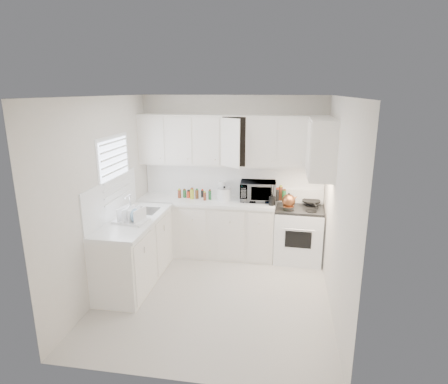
% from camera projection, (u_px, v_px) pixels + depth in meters
% --- Properties ---
extents(floor, '(3.20, 3.20, 0.00)m').
position_uv_depth(floor, '(216.00, 294.00, 5.10)').
color(floor, beige).
rests_on(floor, ground).
extents(ceiling, '(3.20, 3.20, 0.00)m').
position_uv_depth(ceiling, '(214.00, 96.00, 4.42)').
color(ceiling, white).
rests_on(ceiling, ground).
extents(wall_back, '(3.00, 0.00, 3.00)m').
position_uv_depth(wall_back, '(233.00, 175.00, 6.28)').
color(wall_back, silver).
rests_on(wall_back, ground).
extents(wall_front, '(3.00, 0.00, 3.00)m').
position_uv_depth(wall_front, '(180.00, 255.00, 3.23)').
color(wall_front, silver).
rests_on(wall_front, ground).
extents(wall_left, '(0.00, 3.20, 3.20)m').
position_uv_depth(wall_left, '(104.00, 197.00, 4.99)').
color(wall_left, silver).
rests_on(wall_left, ground).
extents(wall_right, '(0.00, 3.20, 3.20)m').
position_uv_depth(wall_right, '(338.00, 208.00, 4.52)').
color(wall_right, silver).
rests_on(wall_right, ground).
extents(window_blinds, '(0.06, 0.96, 1.06)m').
position_uv_depth(window_blinds, '(115.00, 173.00, 5.26)').
color(window_blinds, white).
rests_on(window_blinds, wall_left).
extents(lower_cabinets_back, '(2.22, 0.60, 0.90)m').
position_uv_depth(lower_cabinets_back, '(207.00, 228.00, 6.28)').
color(lower_cabinets_back, silver).
rests_on(lower_cabinets_back, floor).
extents(lower_cabinets_left, '(0.60, 1.60, 0.90)m').
position_uv_depth(lower_cabinets_left, '(135.00, 252.00, 5.36)').
color(lower_cabinets_left, silver).
rests_on(lower_cabinets_left, floor).
extents(countertop_back, '(2.24, 0.64, 0.05)m').
position_uv_depth(countertop_back, '(206.00, 201.00, 6.14)').
color(countertop_back, white).
rests_on(countertop_back, lower_cabinets_back).
extents(countertop_left, '(0.64, 1.62, 0.05)m').
position_uv_depth(countertop_left, '(134.00, 220.00, 5.23)').
color(countertop_left, white).
rests_on(countertop_left, lower_cabinets_left).
extents(backsplash_back, '(2.98, 0.02, 0.55)m').
position_uv_depth(backsplash_back, '(233.00, 180.00, 6.29)').
color(backsplash_back, white).
rests_on(backsplash_back, wall_back).
extents(backsplash_left, '(0.02, 1.60, 0.55)m').
position_uv_depth(backsplash_left, '(112.00, 198.00, 5.20)').
color(backsplash_left, white).
rests_on(backsplash_left, wall_left).
extents(upper_cabinets_back, '(3.00, 0.33, 0.80)m').
position_uv_depth(upper_cabinets_back, '(231.00, 165.00, 6.07)').
color(upper_cabinets_back, silver).
rests_on(upper_cabinets_back, wall_back).
extents(upper_cabinets_right, '(0.33, 0.90, 0.80)m').
position_uv_depth(upper_cabinets_right, '(319.00, 177.00, 5.28)').
color(upper_cabinets_right, silver).
rests_on(upper_cabinets_right, wall_right).
extents(sink, '(0.42, 0.38, 0.30)m').
position_uv_depth(sink, '(142.00, 203.00, 5.53)').
color(sink, gray).
rests_on(sink, countertop_left).
extents(stove, '(0.76, 0.64, 1.13)m').
position_uv_depth(stove, '(299.00, 227.00, 5.99)').
color(stove, white).
rests_on(stove, floor).
extents(tea_kettle, '(0.31, 0.29, 0.23)m').
position_uv_depth(tea_kettle, '(289.00, 200.00, 5.74)').
color(tea_kettle, brown).
rests_on(tea_kettle, stove).
extents(frying_pan, '(0.38, 0.53, 0.04)m').
position_uv_depth(frying_pan, '(311.00, 201.00, 6.01)').
color(frying_pan, black).
rests_on(frying_pan, stove).
extents(microwave, '(0.58, 0.34, 0.38)m').
position_uv_depth(microwave, '(258.00, 189.00, 6.03)').
color(microwave, gray).
rests_on(microwave, countertop_back).
extents(rice_cooker, '(0.29, 0.29, 0.23)m').
position_uv_depth(rice_cooker, '(224.00, 193.00, 6.07)').
color(rice_cooker, white).
rests_on(rice_cooker, countertop_back).
extents(paper_towel, '(0.12, 0.12, 0.27)m').
position_uv_depth(paper_towel, '(222.00, 189.00, 6.23)').
color(paper_towel, white).
rests_on(paper_towel, countertop_back).
extents(utensil_crock, '(0.13, 0.13, 0.33)m').
position_uv_depth(utensil_crock, '(272.00, 195.00, 5.79)').
color(utensil_crock, black).
rests_on(utensil_crock, countertop_back).
extents(dish_rack, '(0.48, 0.39, 0.24)m').
position_uv_depth(dish_rack, '(131.00, 214.00, 5.05)').
color(dish_rack, white).
rests_on(dish_rack, countertop_left).
extents(spice_left_0, '(0.06, 0.06, 0.13)m').
position_uv_depth(spice_left_0, '(181.00, 192.00, 6.32)').
color(spice_left_0, brown).
rests_on(spice_left_0, countertop_back).
extents(spice_left_1, '(0.06, 0.06, 0.13)m').
position_uv_depth(spice_left_1, '(184.00, 194.00, 6.22)').
color(spice_left_1, '#20612E').
rests_on(spice_left_1, countertop_back).
extents(spice_left_2, '(0.06, 0.06, 0.13)m').
position_uv_depth(spice_left_2, '(190.00, 193.00, 6.29)').
color(spice_left_2, red).
rests_on(spice_left_2, countertop_back).
extents(spice_left_3, '(0.06, 0.06, 0.13)m').
position_uv_depth(spice_left_3, '(193.00, 194.00, 6.20)').
color(spice_left_3, gold).
rests_on(spice_left_3, countertop_back).
extents(spice_left_4, '(0.06, 0.06, 0.13)m').
position_uv_depth(spice_left_4, '(198.00, 193.00, 6.27)').
color(spice_left_4, brown).
rests_on(spice_left_4, countertop_back).
extents(spice_left_5, '(0.06, 0.06, 0.13)m').
position_uv_depth(spice_left_5, '(202.00, 195.00, 6.17)').
color(spice_left_5, black).
rests_on(spice_left_5, countertop_back).
extents(spice_left_6, '(0.06, 0.06, 0.13)m').
position_uv_depth(spice_left_6, '(207.00, 193.00, 6.25)').
color(spice_left_6, brown).
rests_on(spice_left_6, countertop_back).
extents(spice_left_7, '(0.06, 0.06, 0.13)m').
position_uv_depth(spice_left_7, '(211.00, 195.00, 6.15)').
color(spice_left_7, '#20612E').
rests_on(spice_left_7, countertop_back).
extents(sauce_right_0, '(0.06, 0.06, 0.19)m').
position_uv_depth(sauce_right_0, '(267.00, 194.00, 6.12)').
color(sauce_right_0, red).
rests_on(sauce_right_0, countertop_back).
extents(sauce_right_1, '(0.06, 0.06, 0.19)m').
position_uv_depth(sauce_right_1, '(270.00, 195.00, 6.06)').
color(sauce_right_1, gold).
rests_on(sauce_right_1, countertop_back).
extents(sauce_right_2, '(0.06, 0.06, 0.19)m').
position_uv_depth(sauce_right_2, '(274.00, 194.00, 6.11)').
color(sauce_right_2, brown).
rests_on(sauce_right_2, countertop_back).
extents(sauce_right_3, '(0.06, 0.06, 0.19)m').
position_uv_depth(sauce_right_3, '(277.00, 195.00, 6.04)').
color(sauce_right_3, black).
rests_on(sauce_right_3, countertop_back).
extents(sauce_right_4, '(0.06, 0.06, 0.19)m').
position_uv_depth(sauce_right_4, '(280.00, 194.00, 6.09)').
color(sauce_right_4, brown).
rests_on(sauce_right_4, countertop_back).
extents(sauce_right_5, '(0.06, 0.06, 0.19)m').
position_uv_depth(sauce_right_5, '(284.00, 195.00, 6.02)').
color(sauce_right_5, '#20612E').
rests_on(sauce_right_5, countertop_back).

